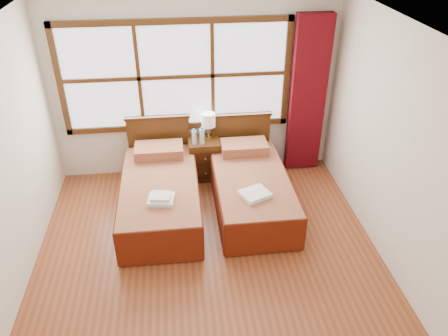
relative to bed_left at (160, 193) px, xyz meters
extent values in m
plane|color=brown|center=(0.55, -1.20, -0.29)|extent=(4.50, 4.50, 0.00)
plane|color=white|center=(0.55, -1.20, 2.31)|extent=(4.50, 4.50, 0.00)
plane|color=silver|center=(0.55, 1.05, 1.01)|extent=(4.00, 0.00, 4.00)
plane|color=silver|center=(2.55, -1.20, 1.01)|extent=(0.00, 4.50, 4.50)
cube|color=white|center=(0.30, 1.02, 1.21)|extent=(3.00, 0.02, 1.40)
cube|color=#492910|center=(0.30, 1.00, 0.47)|extent=(3.16, 0.06, 0.08)
cube|color=#492910|center=(0.30, 1.00, 1.95)|extent=(3.16, 0.06, 0.08)
cube|color=#492910|center=(-1.24, 1.00, 1.21)|extent=(0.08, 0.06, 1.56)
cube|color=#492910|center=(1.84, 1.00, 1.21)|extent=(0.08, 0.06, 1.56)
cube|color=#492910|center=(-0.20, 1.00, 1.21)|extent=(0.05, 0.05, 1.40)
cube|color=#492910|center=(0.80, 1.00, 1.21)|extent=(0.05, 0.05, 1.40)
cube|color=#492910|center=(0.30, 1.00, 1.21)|extent=(3.00, 0.05, 0.05)
cube|color=#610911|center=(2.15, 0.91, 0.88)|extent=(0.50, 0.16, 2.30)
cube|color=#3D1D0C|center=(0.00, -0.07, -0.15)|extent=(0.85, 1.71, 0.28)
cube|color=maroon|center=(0.00, -0.07, 0.10)|extent=(0.96, 1.89, 0.23)
cube|color=#651C0A|center=(-0.48, -0.07, -0.04)|extent=(0.03, 1.89, 0.47)
cube|color=#651C0A|center=(0.48, -0.07, -0.04)|extent=(0.03, 1.89, 0.47)
cube|color=#651C0A|center=(0.00, -1.01, -0.04)|extent=(0.96, 0.03, 0.47)
cube|color=maroon|center=(0.00, 0.62, 0.29)|extent=(0.67, 0.39, 0.15)
cube|color=#492910|center=(0.00, 0.94, 0.17)|extent=(0.89, 0.06, 0.93)
cube|color=#3D1D0C|center=(0.00, 0.94, 0.64)|extent=(0.93, 0.08, 0.04)
cube|color=#3D1D0C|center=(1.20, -0.07, -0.16)|extent=(0.83, 1.66, 0.27)
cube|color=maroon|center=(1.20, -0.07, 0.09)|extent=(0.93, 1.84, 0.23)
cube|color=#651C0A|center=(0.73, -0.07, -0.04)|extent=(0.03, 1.84, 0.46)
cube|color=#651C0A|center=(1.66, -0.07, -0.04)|extent=(0.03, 1.84, 0.46)
cube|color=#651C0A|center=(1.20, -0.99, -0.04)|extent=(0.93, 0.03, 0.46)
cube|color=maroon|center=(1.20, 0.60, 0.28)|extent=(0.65, 0.38, 0.14)
cube|color=#492910|center=(1.20, 0.94, 0.16)|extent=(0.87, 0.06, 0.90)
cube|color=#3D1D0C|center=(1.20, 0.94, 0.62)|extent=(0.90, 0.08, 0.04)
cube|color=#492910|center=(0.64, 0.80, 0.01)|extent=(0.46, 0.41, 0.61)
cube|color=#3D1D0C|center=(0.64, 0.59, -0.11)|extent=(0.40, 0.02, 0.18)
cube|color=#3D1D0C|center=(0.64, 0.59, 0.13)|extent=(0.40, 0.02, 0.18)
sphere|color=#AF7C3B|center=(0.64, 0.57, -0.11)|extent=(0.03, 0.03, 0.03)
sphere|color=#AF7C3B|center=(0.64, 0.57, 0.13)|extent=(0.03, 0.03, 0.03)
cube|color=white|center=(0.03, -0.48, 0.24)|extent=(0.34, 0.30, 0.05)
cube|color=white|center=(0.03, -0.48, 0.29)|extent=(0.25, 0.23, 0.04)
cube|color=white|center=(1.16, -0.49, 0.23)|extent=(0.41, 0.39, 0.05)
cylinder|color=gold|center=(0.72, 0.87, 0.33)|extent=(0.12, 0.12, 0.02)
cylinder|color=gold|center=(0.72, 0.87, 0.42)|extent=(0.03, 0.03, 0.16)
cylinder|color=silver|center=(0.72, 0.87, 0.60)|extent=(0.20, 0.20, 0.20)
cylinder|color=silver|center=(0.50, 0.70, 0.42)|extent=(0.06, 0.06, 0.20)
cylinder|color=blue|center=(0.50, 0.70, 0.53)|extent=(0.03, 0.03, 0.03)
cylinder|color=silver|center=(0.61, 0.70, 0.43)|extent=(0.07, 0.07, 0.23)
cylinder|color=blue|center=(0.61, 0.70, 0.56)|extent=(0.03, 0.03, 0.03)
camera|label=1|loc=(0.28, -4.74, 3.28)|focal=35.00mm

